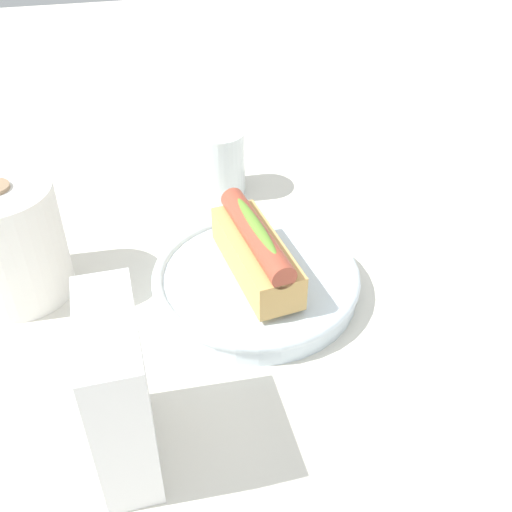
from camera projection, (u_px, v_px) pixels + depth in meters
name	position (u px, v px, depth m)	size (l,w,h in m)	color
ground_plane	(251.00, 304.00, 0.65)	(2.40, 2.40, 0.00)	silver
serving_bowl	(256.00, 280.00, 0.66)	(0.23, 0.23, 0.03)	silver
hotdog_front	(256.00, 250.00, 0.63)	(0.16, 0.07, 0.06)	tan
water_glass	(220.00, 164.00, 0.80)	(0.07, 0.07, 0.09)	white
paper_towel_roll	(11.00, 242.00, 0.63)	(0.11, 0.11, 0.13)	white
napkin_box	(119.00, 392.00, 0.46)	(0.11, 0.04, 0.15)	white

